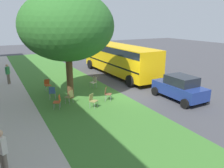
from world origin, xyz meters
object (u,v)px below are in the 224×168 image
(chair_5, at_px, (107,93))
(pedestrian_1, at_px, (8,73))
(school_bus, at_px, (118,57))
(chair_3, at_px, (94,81))
(pedestrian_0, at_px, (2,151))
(chair_2, at_px, (52,92))
(parked_car, at_px, (180,87))
(chair_6, at_px, (70,96))
(chair_0, at_px, (47,84))
(chair_1, at_px, (58,101))
(street_tree, at_px, (67,26))
(chair_4, at_px, (93,100))

(chair_5, xyz_separation_m, pedestrian_1, (7.51, 5.39, 0.41))
(chair_5, relative_size, school_bus, 0.08)
(chair_3, relative_size, chair_5, 1.00)
(chair_5, relative_size, pedestrian_0, 0.52)
(chair_2, bearing_deg, parked_car, -118.97)
(chair_6, bearing_deg, parked_car, -112.54)
(chair_0, xyz_separation_m, chair_1, (-3.95, 0.30, 0.00))
(chair_2, bearing_deg, pedestrian_0, 153.76)
(chair_6, distance_m, pedestrian_1, 7.53)
(chair_5, bearing_deg, street_tree, 49.21)
(chair_6, relative_size, parked_car, 0.24)
(chair_5, distance_m, school_bus, 7.36)
(street_tree, bearing_deg, chair_6, 159.45)
(chair_5, distance_m, chair_6, 2.44)
(chair_6, bearing_deg, chair_2, 29.81)
(chair_3, height_order, parked_car, parked_car)
(street_tree, relative_size, school_bus, 0.67)
(chair_3, relative_size, parked_car, 0.24)
(street_tree, bearing_deg, pedestrian_1, 30.52)
(chair_0, relative_size, pedestrian_1, 0.52)
(parked_car, relative_size, pedestrian_1, 2.19)
(street_tree, height_order, chair_5, street_tree)
(chair_5, height_order, pedestrian_1, pedestrian_1)
(chair_2, xyz_separation_m, pedestrian_0, (-6.86, 3.38, 0.41))
(street_tree, height_order, chair_0, street_tree)
(chair_3, relative_size, pedestrian_0, 0.52)
(pedestrian_0, bearing_deg, chair_1, -33.11)
(chair_4, height_order, parked_car, parked_car)
(chair_3, height_order, chair_5, same)
(school_bus, height_order, pedestrian_1, school_bus)
(chair_4, bearing_deg, pedestrian_1, 26.00)
(chair_0, bearing_deg, chair_2, 175.53)
(pedestrian_0, bearing_deg, parked_car, -75.84)
(pedestrian_0, bearing_deg, pedestrian_1, -5.21)
(chair_3, bearing_deg, street_tree, 120.64)
(chair_2, relative_size, chair_5, 1.00)
(chair_2, xyz_separation_m, chair_3, (1.12, -3.56, 0.00))
(chair_0, xyz_separation_m, pedestrian_1, (3.46, 2.41, 0.41))
(street_tree, distance_m, chair_0, 4.97)
(street_tree, distance_m, chair_1, 4.73)
(chair_4, xyz_separation_m, pedestrian_1, (8.23, 4.02, 0.41))
(chair_3, distance_m, pedestrian_1, 7.30)
(chair_5, height_order, parked_car, parked_car)
(street_tree, xyz_separation_m, chair_0, (2.35, 1.02, -4.26))
(chair_3, bearing_deg, parked_car, -143.42)
(chair_0, xyz_separation_m, pedestrian_0, (-8.93, 3.54, 0.41))
(street_tree, distance_m, school_bus, 8.09)
(chair_3, height_order, chair_6, same)
(chair_6, distance_m, parked_car, 7.23)
(chair_2, distance_m, parked_car, 8.52)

